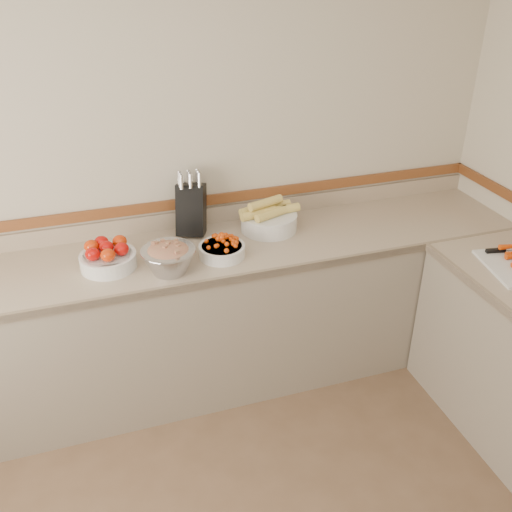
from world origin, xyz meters
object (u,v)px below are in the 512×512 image
object	(u,v)px
corn_bowl	(269,218)
tomato_bowl	(108,257)
rhubarb_bowl	(169,258)
cherry_tomato_bowl	(222,249)
knife_block	(191,208)

from	to	relation	value
corn_bowl	tomato_bowl	bearing A→B (deg)	-170.60
rhubarb_bowl	cherry_tomato_bowl	bearing A→B (deg)	14.08
knife_block	cherry_tomato_bowl	distance (m)	0.35
tomato_bowl	cherry_tomato_bowl	distance (m)	0.59
cherry_tomato_bowl	rhubarb_bowl	size ratio (longest dim) A/B	0.89
tomato_bowl	cherry_tomato_bowl	xyz separation A→B (m)	(0.59, -0.07, -0.02)
knife_block	rhubarb_bowl	world-z (taller)	knife_block
knife_block	tomato_bowl	bearing A→B (deg)	-153.11
cherry_tomato_bowl	rhubarb_bowl	xyz separation A→B (m)	(-0.30, -0.07, 0.04)
tomato_bowl	rhubarb_bowl	bearing A→B (deg)	-26.55
knife_block	cherry_tomato_bowl	world-z (taller)	knife_block
knife_block	cherry_tomato_bowl	xyz separation A→B (m)	(0.09, -0.32, -0.11)
cherry_tomato_bowl	tomato_bowl	bearing A→B (deg)	173.11
corn_bowl	rhubarb_bowl	world-z (taller)	corn_bowl
knife_block	rhubarb_bowl	bearing A→B (deg)	-117.45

